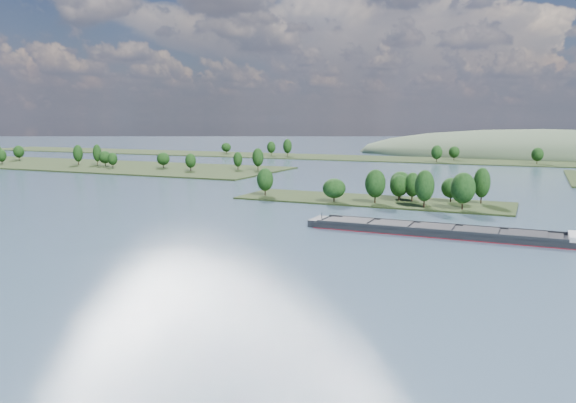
% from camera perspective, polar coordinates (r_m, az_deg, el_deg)
% --- Properties ---
extents(ground, '(1800.00, 1800.00, 0.00)m').
position_cam_1_polar(ground, '(153.18, 2.47, -2.97)').
color(ground, '#35495C').
rests_on(ground, ground).
extents(tree_island, '(100.00, 30.00, 14.01)m').
position_cam_1_polar(tree_island, '(206.09, 10.03, 0.92)').
color(tree_island, black).
rests_on(tree_island, ground).
extents(left_bank, '(300.00, 80.00, 14.95)m').
position_cam_1_polar(left_bank, '(399.64, -21.50, 3.58)').
color(left_bank, black).
rests_on(left_bank, ground).
extents(back_shoreline, '(900.00, 60.00, 15.17)m').
position_cam_1_polar(back_shoreline, '(423.34, 17.43, 3.99)').
color(back_shoreline, black).
rests_on(back_shoreline, ground).
extents(hill_west, '(320.00, 160.00, 44.00)m').
position_cam_1_polar(hill_west, '(520.81, 24.46, 4.29)').
color(hill_west, '#405238').
rests_on(hill_west, ground).
extents(cargo_barge, '(83.51, 10.95, 11.28)m').
position_cam_1_polar(cargo_barge, '(151.46, 19.68, -3.04)').
color(cargo_barge, black).
rests_on(cargo_barge, ground).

